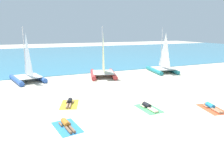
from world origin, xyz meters
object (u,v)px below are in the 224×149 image
object	(u,v)px
sunbather_leftmost	(66,124)
towel_center_left	(69,104)
sunbather_center_right	(148,106)
towel_rightmost	(212,109)
sunbather_center_left	(69,102)
towel_center_right	(149,109)
towel_leftmost	(67,127)
sunbather_rightmost	(212,107)
sailboat_red	(103,69)
sailboat_teal	(163,66)
sailboat_blue	(28,73)

from	to	relation	value
sunbather_leftmost	towel_center_left	bearing A→B (deg)	67.15
towel_center_left	sunbather_center_right	distance (m)	5.16
sunbather_leftmost	towel_rightmost	bearing A→B (deg)	-15.74
sunbather_center_left	towel_center_right	xyz separation A→B (m)	(4.43, -2.73, -0.13)
towel_leftmost	sunbather_rightmost	distance (m)	8.94
sunbather_leftmost	sailboat_red	bearing A→B (deg)	51.68
towel_leftmost	towel_center_right	distance (m)	5.27
sunbather_center_left	towel_rightmost	xyz separation A→B (m)	(8.07, -4.34, -0.13)
sailboat_teal	towel_leftmost	xyz separation A→B (m)	(-13.14, -10.05, -0.75)
sunbather_center_right	sunbather_rightmost	xyz separation A→B (m)	(3.65, -1.60, 0.00)
sunbather_center_left	sunbather_center_right	xyz separation A→B (m)	(4.43, -2.67, 0.00)
sunbather_leftmost	towel_center_right	bearing A→B (deg)	-2.99
sailboat_teal	sunbather_rightmost	world-z (taller)	sailboat_teal
towel_rightmost	towel_leftmost	bearing A→B (deg)	173.65
sailboat_red	towel_rightmost	distance (m)	11.85
sailboat_teal	sunbather_center_right	bearing A→B (deg)	-120.74
sailboat_blue	towel_leftmost	distance (m)	11.51
sunbather_center_right	sunbather_rightmost	world-z (taller)	same
towel_center_left	sunbather_center_left	size ratio (longest dim) A/B	1.23
sailboat_blue	sailboat_red	size ratio (longest dim) A/B	0.98
sunbather_center_left	towel_center_left	bearing A→B (deg)	-90.00
sailboat_teal	sailboat_blue	distance (m)	14.80
sailboat_teal	towel_center_right	xyz separation A→B (m)	(-7.90, -9.43, -0.75)
sailboat_blue	sailboat_teal	bearing A→B (deg)	-19.43
towel_center_left	sunbather_rightmost	distance (m)	9.13
towel_center_left	sunbather_rightmost	bearing A→B (deg)	-27.45
sunbather_leftmost	towel_center_right	world-z (taller)	sunbather_leftmost
towel_leftmost	sailboat_teal	bearing A→B (deg)	37.41
towel_center_left	towel_center_right	xyz separation A→B (m)	(4.45, -2.67, 0.00)
sailboat_teal	towel_rightmost	xyz separation A→B (m)	(-4.26, -11.04, -0.75)
towel_rightmost	sailboat_red	bearing A→B (deg)	104.97
sunbather_center_left	sailboat_red	bearing A→B (deg)	72.45
sailboat_red	towel_leftmost	xyz separation A→B (m)	(-5.82, -10.43, -0.78)
sailboat_red	towel_center_right	distance (m)	9.86
sailboat_red	sunbather_leftmost	distance (m)	11.91
sailboat_teal	towel_center_left	bearing A→B (deg)	-141.89
towel_leftmost	towel_rightmost	bearing A→B (deg)	-6.35
towel_center_left	sunbather_center_left	bearing A→B (deg)	72.26
sunbather_center_left	towel_rightmost	size ratio (longest dim) A/B	0.81
sailboat_teal	sunbather_rightmost	xyz separation A→B (m)	(-4.25, -10.97, -0.63)
towel_center_right	sunbather_rightmost	xyz separation A→B (m)	(3.65, -1.54, 0.13)
sailboat_red	sunbather_center_right	world-z (taller)	sailboat_red
sunbather_center_left	towel_center_right	distance (m)	5.21
towel_leftmost	sunbather_leftmost	xyz separation A→B (m)	(-0.01, 0.07, 0.13)
sunbather_center_left	towel_rightmost	world-z (taller)	sunbather_center_left
sailboat_blue	sunbather_center_left	bearing A→B (deg)	-87.61
sailboat_blue	sunbather_center_left	size ratio (longest dim) A/B	3.37
towel_center_left	towel_rightmost	distance (m)	9.15
towel_leftmost	towel_center_left	size ratio (longest dim) A/B	1.00
sunbather_center_left	towel_center_right	world-z (taller)	sunbather_center_left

